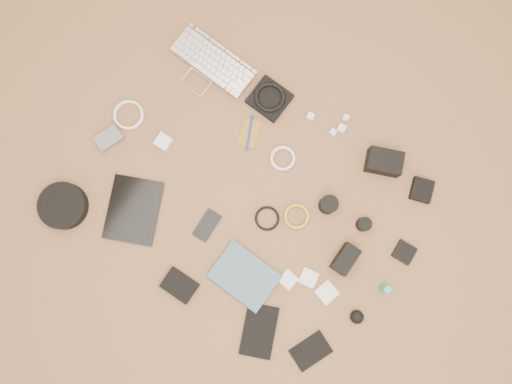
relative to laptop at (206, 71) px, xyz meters
The scene contains 34 objects.
room_shell 1.37m from the laptop, 37.78° to the right, with size 4.04×4.04×2.58m.
laptop is the anchor object (origin of this frame).
headphone_pouch 0.31m from the laptop, ahead, with size 0.16×0.15×0.03m, color black.
headphones 0.31m from the laptop, ahead, with size 0.13×0.13×0.02m, color black.
charger_a 0.50m from the laptop, ahead, with size 0.03×0.03×0.03m, color silver.
charger_b 0.64m from the laptop, ahead, with size 0.03×0.03×0.03m, color silver.
charger_c 0.64m from the laptop, 14.49° to the left, with size 0.03×0.03×0.02m, color silver.
charger_d 0.62m from the laptop, ahead, with size 0.03×0.03×0.03m, color silver.
dslr_camera 0.86m from the laptop, ahead, with size 0.14×0.10×0.08m, color black.
lens_pouch 1.06m from the laptop, ahead, with size 0.09×0.10×0.03m, color black.
notebook_olive 0.34m from the laptop, 21.75° to the right, with size 0.08×0.12×0.01m, color olive.
pen_blue 0.34m from the laptop, 21.75° to the right, with size 0.01×0.01×0.15m, color #132B9C.
cable_white_a 0.51m from the laptop, 15.78° to the right, with size 0.11×0.11×0.01m, color white.
lens_a 0.79m from the laptop, 14.97° to the right, with size 0.08×0.08×0.08m, color black.
lens_b 0.95m from the laptop, 11.49° to the right, with size 0.06×0.06×0.05m, color black.
card_reader 1.15m from the laptop, ahead, with size 0.08×0.08×0.02m, color black.
power_brick 0.36m from the laptop, 85.83° to the right, with size 0.06×0.06×0.03m, color silver.
cable_white_b 0.39m from the laptop, 115.82° to the right, with size 0.13×0.13×0.01m, color white.
cable_black 0.70m from the laptop, 34.02° to the right, with size 0.10×0.10×0.01m, color black.
cable_yellow 0.75m from the laptop, 24.94° to the right, with size 0.11×0.11×0.01m, color gold.
flash 1.01m from the laptop, 20.75° to the right, with size 0.07×0.12×0.09m, color black.
lens_cleaner 1.20m from the laptop, 17.99° to the right, with size 0.03×0.03×0.10m, color #19A89A.
battery_charger 0.51m from the laptop, 110.19° to the right, with size 0.07×0.11×0.03m, color slate.
tablet 0.68m from the laptop, 82.58° to the right, with size 0.21×0.28×0.01m, color black.
phone 0.68m from the laptop, 55.35° to the right, with size 0.07×0.13×0.01m, color black.
filter_case_left 0.97m from the laptop, 34.98° to the right, with size 0.06×0.06×0.01m, color silver.
filter_case_mid 1.00m from the laptop, 30.26° to the right, with size 0.07×0.07×0.01m, color silver.
filter_case_right 1.08m from the laptop, 28.13° to the right, with size 0.08×0.08×0.01m, color silver.
air_blower 1.23m from the laptop, 25.40° to the right, with size 0.06×0.06×0.06m, color black.
headphone_case 0.84m from the laptop, 101.27° to the right, with size 0.20×0.20×0.05m, color black.
drive_case 0.93m from the laptop, 62.42° to the right, with size 0.14×0.10×0.03m, color black.
paperback 0.97m from the laptop, 49.67° to the right, with size 0.19×0.26×0.03m, color #415C6E.
notebook_black_a 1.13m from the laptop, 44.59° to the right, with size 0.13×0.21×0.02m, color black.
notebook_black_b 1.27m from the laptop, 35.97° to the right, with size 0.10×0.15×0.01m, color black.
Camera 1 is at (0.15, -0.18, 2.11)m, focal length 35.00 mm.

